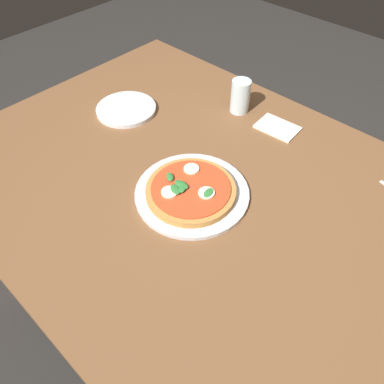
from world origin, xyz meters
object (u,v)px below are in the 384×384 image
at_px(serving_tray, 192,193).
at_px(glass_cup, 240,96).
at_px(pizza, 191,190).
at_px(plate_white, 126,109).
at_px(napkin, 278,127).
at_px(dining_table, 205,210).

distance_m(serving_tray, glass_cup, 0.42).
height_order(pizza, plate_white, pizza).
xyz_separation_m(serving_tray, glass_cup, (-0.15, 0.39, 0.05)).
xyz_separation_m(plate_white, napkin, (0.43, 0.27, -0.00)).
bearing_deg(plate_white, dining_table, -11.19).
xyz_separation_m(dining_table, pizza, (-0.01, -0.05, 0.12)).
xyz_separation_m(pizza, plate_white, (-0.43, 0.14, -0.02)).
relative_size(dining_table, glass_cup, 13.58).
bearing_deg(pizza, serving_tray, 101.74).
xyz_separation_m(pizza, napkin, (0.00, 0.40, -0.02)).
bearing_deg(serving_tray, napkin, 89.52).
height_order(pizza, glass_cup, glass_cup).
xyz_separation_m(dining_table, plate_white, (-0.44, 0.09, 0.10)).
bearing_deg(pizza, glass_cup, 110.67).
bearing_deg(serving_tray, glass_cup, 110.81).
bearing_deg(dining_table, pizza, -102.24).
xyz_separation_m(plate_white, glass_cup, (0.28, 0.26, 0.05)).
bearing_deg(dining_table, serving_tray, -105.58).
bearing_deg(napkin, serving_tray, -90.48).
relative_size(pizza, plate_white, 1.19).
height_order(dining_table, napkin, napkin).
bearing_deg(glass_cup, serving_tray, -69.19).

